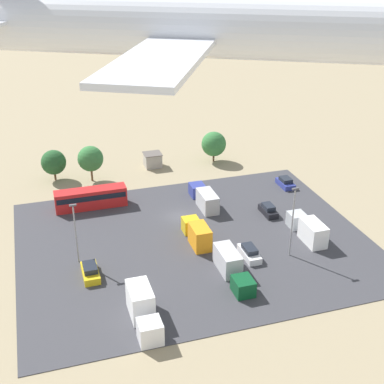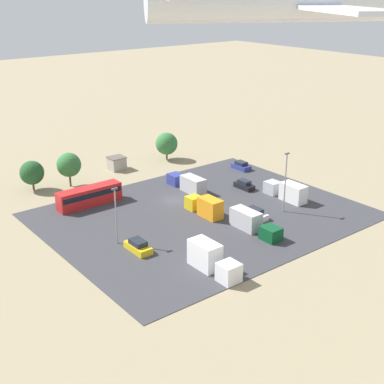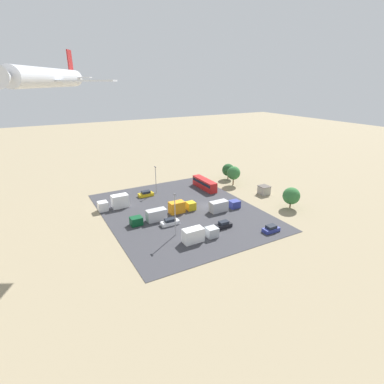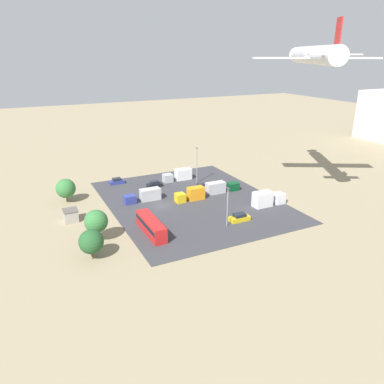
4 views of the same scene
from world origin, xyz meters
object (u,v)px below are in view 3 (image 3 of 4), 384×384
parked_truck_0 (181,207)px  parked_truck_4 (151,217)px  parked_car_0 (170,222)px  parked_truck_1 (199,234)px  bus (205,183)px  parked_car_2 (271,229)px  shed_building (264,190)px  parked_car_1 (146,194)px  parked_truck_2 (223,206)px  parked_car_3 (224,225)px  parked_truck_3 (115,202)px  airplane (46,78)px

parked_truck_0 → parked_truck_4: (-1.63, 9.18, -0.10)m
parked_car_0 → parked_truck_1: parked_truck_1 is taller
bus → parked_car_2: 33.05m
parked_truck_0 → parked_truck_1: parked_truck_1 is taller
shed_building → parked_car_1: 36.31m
bus → parked_truck_1: size_ratio=1.34×
shed_building → parked_car_2: bearing=141.8°
bus → parked_car_1: (2.72, 19.18, -1.00)m
parked_car_0 → parked_truck_2: parked_truck_2 is taller
shed_building → parked_truck_2: parked_truck_2 is taller
parked_car_3 → parked_truck_2: parked_truck_2 is taller
parked_car_0 → parked_car_3: bearing=54.2°
bus → parked_truck_4: bus is taller
parked_car_3 → parked_truck_4: bearing=50.5°
parked_truck_0 → parked_truck_3: bearing=-127.2°
parked_truck_2 → airplane: size_ratio=0.28×
bus → airplane: airplane is taller
parked_car_1 → parked_truck_2: parked_truck_2 is taller
parked_car_0 → parked_truck_3: (16.51, 8.73, 0.97)m
parked_car_2 → parked_truck_3: (31.21, 27.68, 0.98)m
shed_building → parked_car_0: 34.82m
parked_car_1 → parked_car_3: bearing=16.9°
parked_truck_2 → parked_truck_4: 19.93m
bus → shed_building: bearing=135.4°
parked_car_0 → bus: bearing=131.0°
shed_building → parked_car_1: size_ratio=0.72×
bus → parked_truck_0: (-12.76, 15.25, -0.27)m
parked_car_1 → parked_truck_0: 15.99m
parked_truck_1 → parked_truck_2: (10.82, -14.09, -0.12)m
shed_building → bus: bearing=45.4°
parked_truck_3 → parked_car_0: bearing=-152.1°
parked_truck_3 → airplane: airplane is taller
parked_car_2 → airplane: airplane is taller
airplane → parked_car_1: bearing=-133.9°
parked_truck_0 → parked_truck_4: parked_truck_0 is taller
parked_truck_2 → parked_car_2: bearing=9.6°
parked_car_1 → parked_truck_4: 17.90m
bus → parked_car_1: 19.40m
parked_truck_0 → parked_truck_2: size_ratio=0.82×
airplane → parked_truck_4: bearing=180.0°
parked_car_0 → parked_car_3: parked_car_3 is taller
parked_car_1 → parked_car_0: bearing=-5.0°
bus → parked_car_1: bus is taller
bus → parked_truck_4: bearing=30.5°
parked_truck_0 → parked_truck_1: (-15.43, 3.57, 0.00)m
parked_car_3 → parked_truck_3: 30.86m
parked_car_3 → parked_truck_2: (8.48, -5.78, 0.62)m
parked_car_2 → parked_truck_4: bearing=-129.7°
parked_truck_2 → parked_truck_3: bearing=-122.0°
shed_building → parked_truck_4: 37.87m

